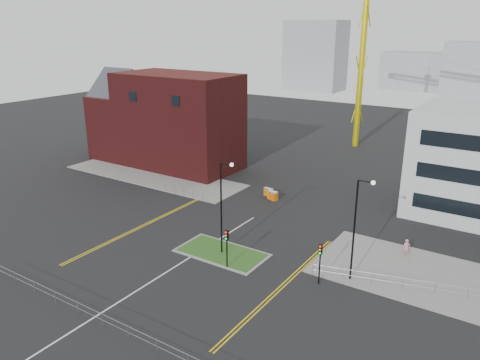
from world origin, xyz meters
name	(u,v)px	position (x,y,z in m)	size (l,w,h in m)	color
ground	(147,284)	(0.00, 0.00, 0.00)	(200.00, 200.00, 0.00)	black
pavement_left	(153,176)	(-20.00, 22.00, 0.06)	(28.00, 8.00, 0.12)	slate
pavement_right	(459,286)	(22.00, 14.00, 0.06)	(24.00, 10.00, 0.12)	slate
island_kerb	(222,253)	(2.00, 8.00, 0.04)	(8.60, 4.60, 0.08)	slate
grass_island	(222,253)	(2.00, 8.00, 0.06)	(8.00, 4.00, 0.12)	#244A18
brick_building	(164,120)	(-22.97, 28.00, 6.85)	(24.20, 10.07, 14.24)	#4C1314
streetlamp_island	(223,201)	(2.22, 8.00, 5.41)	(1.46, 0.36, 9.18)	black
streetlamp_right_near	(357,222)	(14.22, 10.00, 5.41)	(1.46, 0.36, 9.18)	black
traffic_light_island	(227,242)	(4.00, 5.98, 2.57)	(0.28, 0.33, 3.65)	black
traffic_light_right	(320,256)	(12.00, 7.98, 2.57)	(0.28, 0.33, 3.65)	black
railing_front	(89,311)	(0.00, -6.00, 0.78)	(24.05, 0.05, 1.10)	gray
railing_left	(184,191)	(-11.00, 18.00, 0.74)	(6.05, 0.05, 1.10)	gray
railing_right	(435,286)	(20.50, 11.50, 0.78)	(19.05, 5.05, 1.10)	gray
centre_line	(163,274)	(0.00, 2.00, 0.01)	(0.15, 30.00, 0.01)	silver
yellow_left_a	(151,221)	(-9.00, 10.00, 0.01)	(0.12, 24.00, 0.01)	gold
yellow_left_b	(153,221)	(-8.70, 10.00, 0.01)	(0.12, 24.00, 0.01)	gold
yellow_right_a	(281,285)	(9.50, 6.00, 0.01)	(0.12, 20.00, 0.01)	gold
yellow_right_b	(284,286)	(9.80, 6.00, 0.01)	(0.12, 20.00, 0.01)	gold
skyline_a	(315,56)	(-40.00, 120.00, 11.00)	(18.00, 12.00, 22.00)	gray
skyline_d	(430,72)	(-8.00, 140.00, 6.00)	(30.00, 12.00, 12.00)	gray
pedestrian	(406,248)	(16.83, 16.97, 0.86)	(0.63, 0.41, 1.72)	#C27D87
barrier_left	(273,195)	(-1.00, 23.18, 0.61)	(1.39, 0.61, 1.13)	orange
barrier_mid	(269,192)	(-2.07, 24.00, 0.57)	(1.29, 0.56, 1.05)	#C4600A
barrier_right	(272,196)	(-1.00, 23.05, 0.58)	(1.35, 0.83, 1.08)	#D3500B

